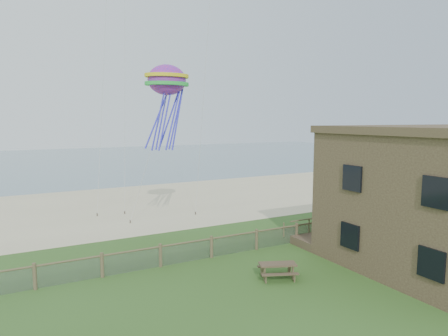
{
  "coord_description": "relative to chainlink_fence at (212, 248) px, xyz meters",
  "views": [
    {
      "loc": [
        -9.62,
        -13.46,
        7.72
      ],
      "look_at": [
        1.87,
        8.0,
        4.77
      ],
      "focal_mm": 32.0,
      "sensor_mm": 36.0,
      "label": 1
    }
  ],
  "objects": [
    {
      "name": "octopus_kite",
      "position": [
        -0.04,
        6.62,
        8.22
      ],
      "size": [
        3.63,
        3.07,
        6.35
      ],
      "primitive_type": null,
      "rotation": [
        0.0,
        0.0,
        0.34
      ],
      "color": "#F42658"
    },
    {
      "name": "chainlink_fence",
      "position": [
        0.0,
        0.0,
        0.0
      ],
      "size": [
        36.2,
        0.2,
        1.25
      ],
      "primitive_type": null,
      "color": "#4C402A",
      "rests_on": "ground"
    },
    {
      "name": "ocean",
      "position": [
        0.0,
        60.0,
        -0.55
      ],
      "size": [
        160.0,
        68.0,
        0.02
      ],
      "primitive_type": "cube",
      "color": "slate",
      "rests_on": "ground"
    },
    {
      "name": "sand_beach",
      "position": [
        0.0,
        16.0,
        -0.55
      ],
      "size": [
        72.0,
        20.0,
        0.02
      ],
      "primitive_type": "cube",
      "color": "#C7B78F",
      "rests_on": "ground"
    },
    {
      "name": "motel_deck",
      "position": [
        13.0,
        -1.0,
        -0.3
      ],
      "size": [
        15.0,
        2.0,
        0.5
      ],
      "primitive_type": "cube",
      "color": "brown",
      "rests_on": "ground"
    },
    {
      "name": "picnic_table",
      "position": [
        1.54,
        -4.17,
        -0.17
      ],
      "size": [
        2.17,
        1.94,
        0.76
      ],
      "primitive_type": null,
      "rotation": [
        0.0,
        0.0,
        -0.39
      ],
      "color": "brown",
      "rests_on": "ground"
    },
    {
      "name": "ground",
      "position": [
        0.0,
        -6.0,
        -0.55
      ],
      "size": [
        160.0,
        160.0,
        0.0
      ],
      "primitive_type": "plane",
      "color": "#30501B",
      "rests_on": "ground"
    }
  ]
}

